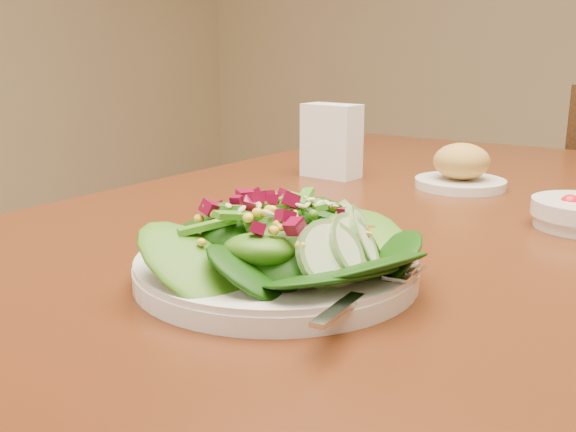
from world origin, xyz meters
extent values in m
cube|color=#461F0C|center=(0.00, 0.00, 0.73)|extent=(0.90, 1.40, 0.04)
cylinder|color=#452610|center=(-0.39, 0.64, 0.35)|extent=(0.07, 0.07, 0.71)
cylinder|color=#452610|center=(-0.04, 1.16, 0.20)|extent=(0.04, 0.04, 0.40)
cylinder|color=#452610|center=(0.05, 0.82, 0.20)|extent=(0.04, 0.04, 0.40)
cylinder|color=silver|center=(0.01, -0.35, 0.76)|extent=(0.27, 0.27, 0.02)
ellipsoid|color=black|center=(0.01, -0.35, 0.79)|extent=(0.18, 0.18, 0.04)
cube|color=silver|center=(0.12, -0.38, 0.77)|extent=(0.05, 0.18, 0.01)
cylinder|color=silver|center=(0.00, 0.16, 0.76)|extent=(0.14, 0.14, 0.01)
ellipsoid|color=tan|center=(0.00, 0.16, 0.79)|extent=(0.09, 0.09, 0.06)
sphere|color=red|center=(0.20, 0.00, 0.78)|extent=(0.03, 0.03, 0.03)
cube|color=white|center=(-0.22, 0.12, 0.81)|extent=(0.10, 0.06, 0.13)
cube|color=white|center=(-0.22, 0.12, 0.82)|extent=(0.08, 0.05, 0.11)
camera|label=1|loc=(0.35, -0.83, 0.96)|focal=40.00mm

